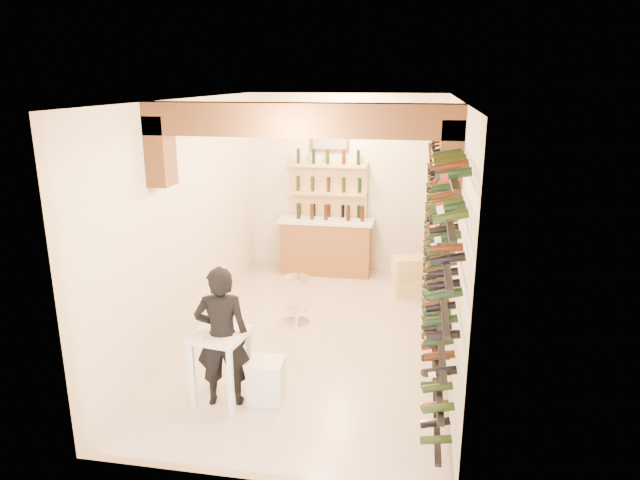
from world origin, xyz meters
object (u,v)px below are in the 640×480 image
at_px(wine_rack, 434,233).
at_px(person, 222,336).
at_px(chrome_barstool, 297,296).
at_px(crate_lower, 409,285).
at_px(back_counter, 326,245).
at_px(white_stool, 266,380).
at_px(tasting_table, 220,345).

distance_m(wine_rack, person, 2.97).
height_order(chrome_barstool, crate_lower, chrome_barstool).
height_order(person, chrome_barstool, person).
height_order(back_counter, white_stool, back_counter).
bearing_deg(crate_lower, person, -117.72).
distance_m(person, chrome_barstool, 2.25).
height_order(tasting_table, chrome_barstool, tasting_table).
bearing_deg(person, wine_rack, -152.01).
bearing_deg(person, white_stool, -174.60).
bearing_deg(tasting_table, crate_lower, 70.36).
xyz_separation_m(back_counter, chrome_barstool, (-0.06, -2.29, -0.12)).
distance_m(tasting_table, crate_lower, 4.15).
xyz_separation_m(back_counter, tasting_table, (-0.43, -4.44, 0.14)).
height_order(wine_rack, person, wine_rack).
bearing_deg(chrome_barstool, white_stool, -87.05).
xyz_separation_m(wine_rack, tasting_table, (-2.26, -1.79, -0.87)).
relative_size(back_counter, tasting_table, 1.70).
relative_size(white_stool, crate_lower, 0.91).
bearing_deg(chrome_barstool, tasting_table, -99.80).
relative_size(person, chrome_barstool, 2.20).
relative_size(person, crate_lower, 3.06).
bearing_deg(white_stool, chrome_barstool, 92.95).
bearing_deg(tasting_table, person, -32.91).
distance_m(back_counter, white_stool, 4.35).
bearing_deg(crate_lower, back_counter, 151.91).
distance_m(tasting_table, chrome_barstool, 2.20).
distance_m(white_stool, crate_lower, 3.82).
height_order(person, crate_lower, person).
bearing_deg(wine_rack, back_counter, 124.66).
height_order(tasting_table, person, person).
distance_m(wine_rack, chrome_barstool, 2.23).
bearing_deg(person, chrome_barstool, -110.13).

